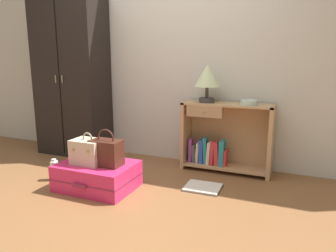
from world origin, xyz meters
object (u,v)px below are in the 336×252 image
bowl (249,102)px  suitcase_large (97,176)px  table_lamp (207,78)px  wardrobe (72,78)px  handbag (106,152)px  bottle (55,170)px  train_case (88,151)px  bookshelf (223,139)px  open_book_on_floor (203,187)px

bowl → suitcase_large: bearing=-143.3°
table_lamp → suitcase_large: size_ratio=0.57×
bowl → wardrobe: bearing=-179.1°
handbag → table_lamp: bearing=54.6°
table_lamp → bottle: bearing=-144.4°
bowl → handbag: size_ratio=0.51×
bowl → train_case: (-1.32, -0.96, -0.42)m
bookshelf → handbag: bearing=-131.5°
open_book_on_floor → bottle: bearing=-165.4°
suitcase_large → open_book_on_floor: size_ratio=2.02×
bookshelf → open_book_on_floor: bearing=-94.3°
table_lamp → open_book_on_floor: bearing=-75.7°
handbag → wardrobe: bearing=140.5°
wardrobe → bottle: bearing=-63.4°
suitcase_large → bottle: (-0.53, 0.00, -0.02)m
suitcase_large → open_book_on_floor: suitcase_large is taller
open_book_on_floor → wardrobe: bearing=165.0°
open_book_on_floor → suitcase_large: bearing=-157.7°
bookshelf → train_case: size_ratio=3.21×
table_lamp → bowl: size_ratio=2.32×
bowl → open_book_on_floor: size_ratio=0.49×
wardrobe → bottle: size_ratio=8.79×
train_case → handbag: (0.19, 0.02, 0.01)m
bowl → suitcase_large: bowl is taller
table_lamp → bowl: table_lamp is taller
table_lamp → wardrobe: bearing=-178.3°
handbag → bottle: handbag is taller
wardrobe → table_lamp: bearing=1.7°
wardrobe → open_book_on_floor: bearing=-15.0°
train_case → open_book_on_floor: train_case is taller
wardrobe → train_case: bearing=-45.6°
bowl → open_book_on_floor: bowl is taller
bowl → open_book_on_floor: bearing=-119.8°
bottle → table_lamp: bearing=35.6°
wardrobe → open_book_on_floor: size_ratio=5.55×
bookshelf → bowl: bowl is taller
suitcase_large → train_case: (-0.07, -0.03, 0.24)m
table_lamp → bowl: (0.46, -0.02, -0.24)m
table_lamp → suitcase_large: bearing=-129.9°
table_lamp → bottle: 1.87m
bowl → handbag: (-1.13, -0.94, -0.41)m
wardrobe → open_book_on_floor: (1.91, -0.51, -0.97)m
train_case → open_book_on_floor: 1.15m
wardrobe → bowl: (2.23, 0.03, -0.20)m
handbag → bookshelf: bearing=48.5°
bookshelf → open_book_on_floor: 0.69m
bookshelf → bowl: size_ratio=5.55×
handbag → train_case: bearing=-172.8°
table_lamp → train_case: bearing=-131.5°
bookshelf → open_book_on_floor: size_ratio=2.74×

